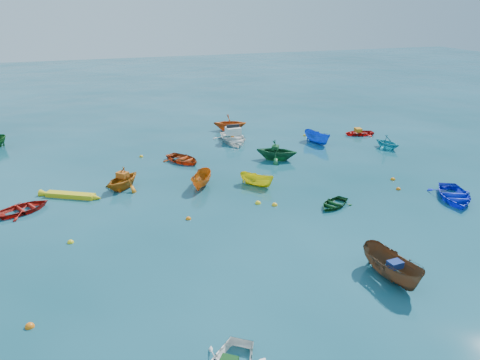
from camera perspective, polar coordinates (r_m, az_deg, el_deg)
name	(u,v)px	position (r m, az deg, el deg)	size (l,w,h in m)	color
ground	(268,217)	(26.79, 3.44, -4.48)	(160.00, 160.00, 0.00)	#093B44
sampan_brown_mid	(391,279)	(22.23, 17.88, -11.41)	(1.33, 3.54, 1.37)	brown
dinghy_blue_se	(454,199)	(31.84, 24.59, -2.17)	(2.66, 3.71, 0.77)	#1125D6
dinghy_orange_w	(123,188)	(31.59, -14.05, -0.98)	(2.49, 2.89, 1.52)	#C06712
sampan_yellow_mid	(257,186)	(31.11, 2.04, -0.68)	(0.94, 2.49, 0.96)	yellow
dinghy_green_e	(333,206)	(28.61, 11.32, -3.14)	(1.69, 2.37, 0.49)	#0F4118
dinghy_cyan_se	(387,148)	(40.82, 17.44, 3.74)	(1.96, 2.28, 1.20)	#1DA0B3
dinghy_red_nw	(25,211)	(30.13, -24.79, -3.50)	(2.08, 2.91, 0.60)	#AE160E
sampan_orange_n	(202,186)	(31.03, -4.68, -0.79)	(1.06, 2.81, 1.09)	#C86312
dinghy_green_n	(276,160)	(36.21, 4.45, 2.49)	(2.69, 3.12, 1.64)	#14572D
dinghy_red_ne	(359,135)	(44.22, 14.27, 5.37)	(1.90, 2.66, 0.55)	red
sampan_blue_far	(317,143)	(40.90, 9.36, 4.48)	(1.12, 2.96, 1.15)	blue
dinghy_red_far	(183,162)	(35.90, -6.96, 2.22)	(2.22, 3.11, 0.65)	#B5360F
dinghy_orange_far	(230,130)	(44.45, -1.24, 6.12)	(2.64, 3.06, 1.61)	#CE5213
kayak_yellow	(71,197)	(31.12, -19.93, -2.00)	(0.57, 3.85, 0.39)	yellow
motorboat_white	(233,142)	(40.62, -0.85, 4.65)	(2.95, 4.13, 1.46)	silver
tarp_blue_a	(395,264)	(21.71, 18.38, -9.73)	(0.61, 0.46, 0.30)	navy
tarp_orange_a	(122,175)	(31.30, -14.14, 0.63)	(0.70, 0.53, 0.34)	#C75914
tarp_green_b	(275,147)	(35.92, 4.33, 3.97)	(0.63, 0.48, 0.31)	#134C23
tarp_orange_b	(358,130)	(44.06, 14.20, 5.93)	(0.71, 0.54, 0.34)	orange
buoy_or_a	(30,327)	(20.21, -24.25, -16.02)	(0.36, 0.36, 0.36)	orange
buoy_ye_a	(258,204)	(28.41, 2.21, -2.89)	(0.36, 0.36, 0.36)	yellow
buoy_or_b	(393,180)	(33.74, 18.13, 0.02)	(0.33, 0.33, 0.33)	orange
buoy_ye_b	(71,243)	(25.53, -19.95, -7.20)	(0.33, 0.33, 0.33)	yellow
buoy_or_c	(188,219)	(26.60, -6.31, -4.77)	(0.32, 0.32, 0.32)	orange
buoy_ye_c	(275,205)	(28.22, 4.23, -3.11)	(0.34, 0.34, 0.34)	yellow
buoy_or_d	(398,190)	(32.15, 18.73, -1.11)	(0.31, 0.31, 0.31)	#D1670B
buoy_ye_d	(141,157)	(37.54, -11.95, 2.77)	(0.30, 0.30, 0.30)	gold
buoy_or_e	(233,137)	(42.03, -0.92, 5.22)	(0.33, 0.33, 0.33)	#CF5D0B
buoy_ye_e	(305,136)	(42.93, 7.93, 5.36)	(0.32, 0.32, 0.32)	gold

